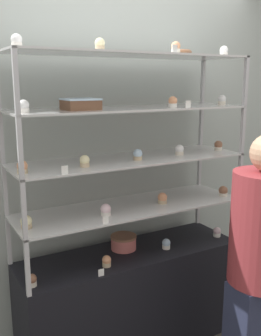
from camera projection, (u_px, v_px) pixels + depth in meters
back_wall at (105, 154)px, 2.82m from camera, size 8.00×0.05×2.60m
display_base at (131, 299)px, 2.70m from camera, size 1.51×0.46×0.70m
display_riser_lower at (131, 209)px, 2.56m from camera, size 1.51×0.46×0.32m
display_riser_middle at (131, 161)px, 2.50m from camera, size 1.51×0.46×0.32m
display_riser_upper at (131, 110)px, 2.43m from camera, size 1.51×0.46×0.32m
display_riser_top at (131, 57)px, 2.36m from camera, size 1.51×0.46×0.32m
layer_cake_centerpiece at (124, 242)px, 2.66m from camera, size 0.18×0.18×0.10m
sheet_cake_frosted at (81, 104)px, 2.21m from camera, size 0.19×0.18×0.06m
cupcake_0 at (32, 280)px, 2.18m from camera, size 0.06×0.06×0.07m
cupcake_1 at (107, 261)px, 2.42m from camera, size 0.06×0.06×0.07m
cupcake_2 at (166, 244)px, 2.67m from camera, size 0.06×0.06×0.07m
cupcake_3 at (217, 232)px, 2.88m from camera, size 0.06×0.06×0.07m
price_tag_0 at (101, 273)px, 2.30m from camera, size 0.04×0.00×0.04m
cupcake_4 at (26, 222)px, 2.17m from camera, size 0.06×0.06×0.07m
cupcake_5 at (106, 210)px, 2.38m from camera, size 0.06×0.06×0.07m
cupcake_6 at (162, 198)px, 2.62m from camera, size 0.06×0.06×0.07m
cupcake_7 at (223, 191)px, 2.78m from camera, size 0.06×0.06×0.07m
price_tag_1 at (106, 220)px, 2.24m from camera, size 0.04×0.00×0.04m
cupcake_8 at (22, 167)px, 2.07m from camera, size 0.06×0.06×0.07m
cupcake_9 at (85, 161)px, 2.23m from camera, size 0.06×0.06×0.07m
cupcake_10 at (138, 155)px, 2.43m from camera, size 0.06×0.06×0.07m
cupcake_11 at (179, 150)px, 2.60m from camera, size 0.06×0.06×0.07m
cupcake_12 at (218, 146)px, 2.77m from camera, size 0.06×0.06×0.07m
price_tag_2 at (65, 170)px, 2.06m from camera, size 0.04×0.00×0.04m
cupcake_13 at (24, 107)px, 2.00m from camera, size 0.06×0.06×0.07m
cupcake_14 at (173, 102)px, 2.43m from camera, size 0.06×0.06×0.07m
cupcake_15 at (222, 100)px, 2.70m from camera, size 0.06×0.06×0.07m
price_tag_3 at (188, 104)px, 2.38m from camera, size 0.04×0.00×0.04m
cupcake_16 at (17, 41)px, 1.98m from camera, size 0.06×0.06×0.07m
cupcake_17 at (100, 45)px, 2.17m from camera, size 0.06×0.06×0.07m
cupcake_18 at (176, 48)px, 2.36m from camera, size 0.06×0.06×0.07m
cupcake_19 at (224, 51)px, 2.65m from camera, size 0.06×0.06×0.07m
price_tag_4 at (175, 49)px, 2.26m from camera, size 0.04×0.00×0.04m
donut_glazed at (182, 53)px, 2.54m from camera, size 0.13×0.13×0.04m
customer_figure at (261, 263)px, 2.17m from camera, size 0.36×0.36×1.55m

